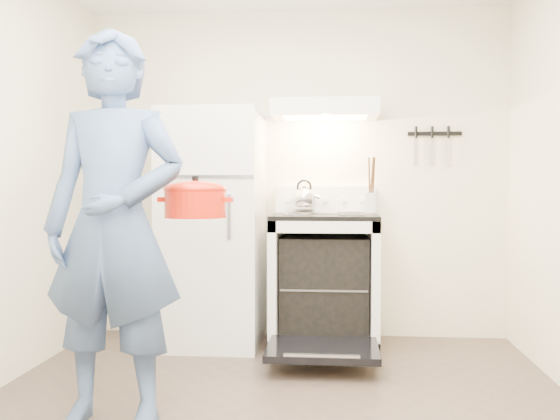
# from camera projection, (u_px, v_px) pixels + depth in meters

# --- Properties ---
(floor) EXTENTS (3.60, 3.60, 0.00)m
(floor) POSITION_uv_depth(u_px,v_px,m) (272.00, 420.00, 3.07)
(floor) COLOR #4E3D34
(floor) RESTS_ON ground
(back_wall) EXTENTS (3.20, 0.02, 2.50)m
(back_wall) POSITION_uv_depth(u_px,v_px,m) (296.00, 174.00, 4.81)
(back_wall) COLOR white
(back_wall) RESTS_ON ground
(refrigerator) EXTENTS (0.70, 0.70, 1.70)m
(refrigerator) POSITION_uv_depth(u_px,v_px,m) (213.00, 228.00, 4.53)
(refrigerator) COLOR white
(refrigerator) RESTS_ON floor
(stove_body) EXTENTS (0.76, 0.65, 0.92)m
(stove_body) POSITION_uv_depth(u_px,v_px,m) (324.00, 282.00, 4.50)
(stove_body) COLOR white
(stove_body) RESTS_ON floor
(cooktop) EXTENTS (0.76, 0.65, 0.03)m
(cooktop) POSITION_uv_depth(u_px,v_px,m) (325.00, 217.00, 4.48)
(cooktop) COLOR black
(cooktop) RESTS_ON stove_body
(backsplash) EXTENTS (0.76, 0.07, 0.20)m
(backsplash) POSITION_uv_depth(u_px,v_px,m) (325.00, 200.00, 4.76)
(backsplash) COLOR white
(backsplash) RESTS_ON cooktop
(oven_door) EXTENTS (0.70, 0.54, 0.04)m
(oven_door) POSITION_uv_depth(u_px,v_px,m) (323.00, 350.00, 3.92)
(oven_door) COLOR black
(oven_door) RESTS_ON floor
(oven_rack) EXTENTS (0.60, 0.52, 0.01)m
(oven_rack) POSITION_uv_depth(u_px,v_px,m) (324.00, 285.00, 4.50)
(oven_rack) COLOR slate
(oven_rack) RESTS_ON stove_body
(range_hood) EXTENTS (0.76, 0.50, 0.12)m
(range_hood) POSITION_uv_depth(u_px,v_px,m) (325.00, 110.00, 4.53)
(range_hood) COLOR white
(range_hood) RESTS_ON back_wall
(knife_strip) EXTENTS (0.40, 0.02, 0.03)m
(knife_strip) POSITION_uv_depth(u_px,v_px,m) (435.00, 134.00, 4.69)
(knife_strip) COLOR black
(knife_strip) RESTS_ON back_wall
(pizza_stone) EXTENTS (0.37, 0.37, 0.02)m
(pizza_stone) POSITION_uv_depth(u_px,v_px,m) (327.00, 282.00, 4.56)
(pizza_stone) COLOR #936A4A
(pizza_stone) RESTS_ON oven_rack
(tea_kettle) EXTENTS (0.21, 0.17, 0.25)m
(tea_kettle) POSITION_uv_depth(u_px,v_px,m) (304.00, 197.00, 4.70)
(tea_kettle) COLOR silver
(tea_kettle) RESTS_ON cooktop
(utensil_jar) EXTENTS (0.11, 0.11, 0.13)m
(utensil_jar) POSITION_uv_depth(u_px,v_px,m) (372.00, 202.00, 4.19)
(utensil_jar) COLOR silver
(utensil_jar) RESTS_ON cooktop
(person) EXTENTS (0.71, 0.49, 1.91)m
(person) POSITION_uv_depth(u_px,v_px,m) (114.00, 228.00, 3.00)
(person) COLOR #3C4F7A
(person) RESTS_ON floor
(dutch_oven) EXTENTS (0.38, 0.31, 0.25)m
(dutch_oven) POSITION_uv_depth(u_px,v_px,m) (195.00, 203.00, 3.18)
(dutch_oven) COLOR red
(dutch_oven) RESTS_ON person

